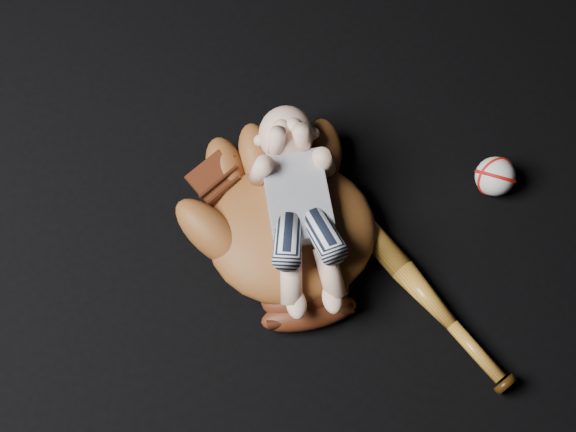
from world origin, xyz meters
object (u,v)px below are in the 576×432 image
Objects in this scene: baseball at (495,176)px; baseball_glove at (292,228)px; baseball_bat at (412,281)px; newborn_baby at (301,211)px.

baseball_glove is at bearing -162.51° from baseball.
baseball reaches higher than baseball_bat.
baseball_glove is 0.39m from baseball.
baseball_glove is 5.76× the size of baseball.
newborn_baby is at bearing 156.40° from baseball_bat.
baseball_glove is 1.14× the size of newborn_baby.
baseball is at bearing 50.71° from baseball_bat.
baseball_glove is 0.06m from newborn_baby.
newborn_baby is 0.78× the size of baseball_bat.
baseball_glove is at bearing -170.31° from newborn_baby.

